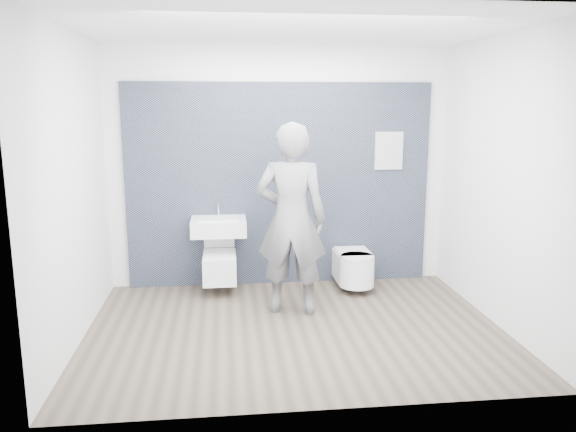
{
  "coord_description": "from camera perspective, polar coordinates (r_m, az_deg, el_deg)",
  "views": [
    {
      "loc": [
        -0.64,
        -5.11,
        2.15
      ],
      "look_at": [
        0.0,
        0.6,
        1.0
      ],
      "focal_mm": 35.0,
      "sensor_mm": 36.0,
      "label": 1
    }
  ],
  "objects": [
    {
      "name": "room_shell",
      "position": [
        5.17,
        0.75,
        6.76
      ],
      "size": [
        4.0,
        4.0,
        4.0
      ],
      "color": "silver",
      "rests_on": "ground"
    },
    {
      "name": "info_placard",
      "position": [
        7.15,
        9.76,
        -6.35
      ],
      "size": [
        0.34,
        0.03,
        0.45
      ],
      "primitive_type": "cube",
      "color": "white",
      "rests_on": "ground"
    },
    {
      "name": "ground",
      "position": [
        5.58,
        0.7,
        -11.34
      ],
      "size": [
        4.0,
        4.0,
        0.0
      ],
      "primitive_type": "plane",
      "color": "brown",
      "rests_on": "ground"
    },
    {
      "name": "toilet_square",
      "position": [
        6.54,
        -6.96,
        -4.95
      ],
      "size": [
        0.38,
        0.54,
        0.72
      ],
      "color": "white",
      "rests_on": "ground"
    },
    {
      "name": "visitor",
      "position": [
        5.73,
        0.34,
        -0.35
      ],
      "size": [
        0.81,
        0.62,
        1.98
      ],
      "primitive_type": "imported",
      "rotation": [
        0.0,
        0.0,
        2.92
      ],
      "color": "slate",
      "rests_on": "ground"
    },
    {
      "name": "tile_wall",
      "position": [
        6.95,
        -0.81,
        -6.7
      ],
      "size": [
        3.6,
        0.06,
        2.4
      ],
      "primitive_type": "cube",
      "color": "black",
      "rests_on": "ground"
    },
    {
      "name": "washbasin",
      "position": [
        6.47,
        -7.06,
        -1.02
      ],
      "size": [
        0.62,
        0.47,
        0.47
      ],
      "color": "white",
      "rests_on": "ground"
    },
    {
      "name": "toilet_rounded",
      "position": [
        6.66,
        6.75,
        -5.22
      ],
      "size": [
        0.4,
        0.68,
        0.37
      ],
      "color": "white",
      "rests_on": "ground"
    }
  ]
}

